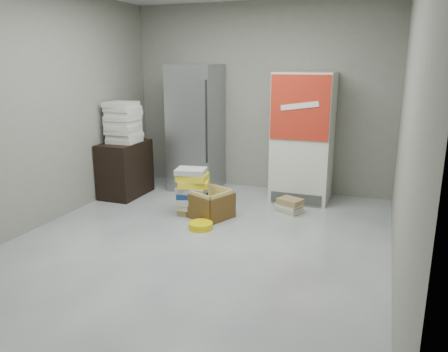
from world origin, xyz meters
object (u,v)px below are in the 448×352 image
at_px(coke_cooler, 303,137).
at_px(wood_shelf, 125,169).
at_px(cardboard_box, 211,206).
at_px(steel_fridge, 196,128).
at_px(phonebook_stack_main, 193,192).

bearing_deg(coke_cooler, wood_shelf, -163.72).
bearing_deg(coke_cooler, cardboard_box, -128.02).
bearing_deg(coke_cooler, steel_fridge, 179.82).
height_order(wood_shelf, cardboard_box, wood_shelf).
bearing_deg(steel_fridge, wood_shelf, -138.69).
xyz_separation_m(wood_shelf, phonebook_stack_main, (1.29, -0.45, -0.09)).
xyz_separation_m(steel_fridge, cardboard_box, (0.72, -1.19, -0.80)).
bearing_deg(wood_shelf, phonebook_stack_main, -19.05).
distance_m(steel_fridge, phonebook_stack_main, 1.42).
relative_size(phonebook_stack_main, cardboard_box, 1.04).
distance_m(steel_fridge, wood_shelf, 1.23).
height_order(coke_cooler, cardboard_box, coke_cooler).
relative_size(coke_cooler, wood_shelf, 2.25).
relative_size(coke_cooler, cardboard_box, 3.01).
relative_size(steel_fridge, coke_cooler, 1.06).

